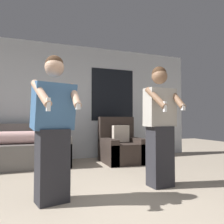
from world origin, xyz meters
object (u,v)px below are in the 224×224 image
object	(u,v)px
couch	(15,151)
armchair	(121,147)
person_left	(53,128)
person_right	(160,125)

from	to	relation	value
couch	armchair	world-z (taller)	armchair
person_left	armchair	bearing A→B (deg)	50.73
couch	person_right	size ratio (longest dim) A/B	1.24
couch	person_right	bearing A→B (deg)	-45.64
person_right	person_left	bearing A→B (deg)	-175.08
couch	person_left	world-z (taller)	person_left
couch	person_left	bearing A→B (deg)	-75.71
person_left	person_right	size ratio (longest dim) A/B	0.98
armchair	person_left	xyz separation A→B (m)	(-1.59, -1.95, 0.51)
armchair	person_left	size ratio (longest dim) A/B	0.60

